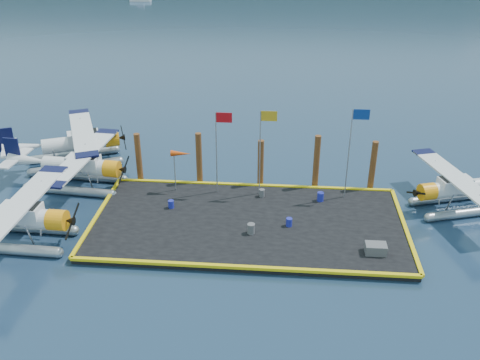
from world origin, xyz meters
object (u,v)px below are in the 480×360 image
object	(u,v)px
seaplane_d	(459,190)
windsock	(180,154)
crate	(376,249)
piling_3	(316,164)
seaplane_b	(79,168)
flagpole_yellow	(263,140)
piling_0	(139,159)
piling_2	(261,165)
drum_5	(262,193)
drum_1	(289,222)
seaplane_c	(79,145)
drum_0	(171,204)
drum_4	(320,197)
drum_3	(251,229)
piling_4	(373,168)
seaplane_a	(16,220)
flagpole_blue	(353,141)
piling_1	(199,160)
flagpole_red	(219,140)

from	to	relation	value
seaplane_d	windsock	xyz separation A→B (m)	(-19.07, 0.37, 1.77)
crate	piling_3	xyz separation A→B (m)	(-3.21, 8.35, 1.44)
seaplane_b	piling_3	distance (m)	17.23
flagpole_yellow	piling_0	xyz separation A→B (m)	(-9.20, 1.60, -2.51)
windsock	piling_2	world-z (taller)	piling_2
flagpole_yellow	drum_5	bearing A→B (deg)	-88.97
seaplane_d	drum_1	distance (m)	12.06
seaplane_c	drum_0	xyz separation A→B (m)	(8.85, -7.12, -0.94)
drum_4	crate	size ratio (longest dim) A/B	0.52
seaplane_d	flagpole_yellow	size ratio (longest dim) A/B	1.52
drum_1	drum_3	distance (m)	2.59
seaplane_b	windsock	distance (m)	7.86
piling_4	drum_3	bearing A→B (deg)	-140.31
drum_3	seaplane_a	bearing A→B (deg)	-173.44
drum_3	flagpole_blue	bearing A→B (deg)	39.15
piling_2	piling_0	bearing A→B (deg)	180.00
piling_3	piling_4	size ratio (longest dim) A/B	1.07
seaplane_b	piling_1	size ratio (longest dim) A/B	2.42
drum_4	flagpole_red	size ratio (longest dim) A/B	0.11
piling_0	flagpole_red	bearing A→B (deg)	-14.46
seaplane_d	crate	distance (m)	9.02
seaplane_b	piling_1	world-z (taller)	piling_1
seaplane_b	crate	distance (m)	21.68
drum_4	piling_0	distance (m)	13.54
seaplane_d	drum_1	world-z (taller)	seaplane_d
seaplane_b	drum_4	distance (m)	17.54
piling_4	crate	bearing A→B (deg)	-95.42
seaplane_b	flagpole_yellow	world-z (taller)	flagpole_yellow
seaplane_a	flagpole_blue	xyz separation A→B (m)	(20.63, 6.87, 3.06)
piling_0	flagpole_blue	bearing A→B (deg)	-6.01
crate	piling_2	distance (m)	11.09
drum_3	windsock	xyz separation A→B (m)	(-5.29, 5.23, 2.49)
windsock	piling_0	bearing A→B (deg)	155.27
drum_5	flagpole_red	distance (m)	4.80
drum_3	piling_0	distance (m)	11.19
seaplane_a	piling_1	size ratio (longest dim) A/B	2.50
drum_5	piling_0	bearing A→B (deg)	167.61
seaplane_c	piling_2	size ratio (longest dim) A/B	2.68
drum_1	piling_4	xyz separation A→B (m)	(5.87, 5.77, 1.32)
drum_0	flagpole_red	xyz separation A→B (m)	(3.04, 2.52, 3.72)
piling_3	drum_0	bearing A→B (deg)	-157.28
seaplane_c	drum_0	distance (m)	11.40
seaplane_a	piling_3	distance (m)	20.30
seaplane_a	piling_4	size ratio (longest dim) A/B	2.62
drum_3	drum_4	distance (m)	6.39
seaplane_b	drum_3	size ratio (longest dim) A/B	15.17
seaplane_c	piling_0	bearing A→B (deg)	38.75
crate	windsock	size ratio (longest dim) A/B	0.39
windsock	piling_2	bearing A→B (deg)	16.15
seaplane_c	flagpole_blue	distance (m)	21.60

